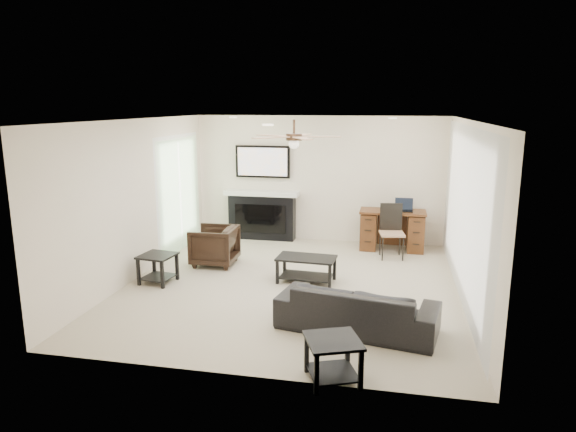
# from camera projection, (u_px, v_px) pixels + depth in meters

# --- Properties ---
(room_shell) EXTENTS (5.50, 5.54, 2.52)m
(room_shell) POSITION_uv_depth(u_px,v_px,m) (306.00, 176.00, 7.57)
(room_shell) COLOR #BCAA97
(room_shell) RESTS_ON ground
(sofa) EXTENTS (2.04, 1.10, 0.56)m
(sofa) POSITION_uv_depth(u_px,v_px,m) (357.00, 308.00, 6.27)
(sofa) COLOR black
(sofa) RESTS_ON ground
(armchair) EXTENTS (0.75, 0.73, 0.67)m
(armchair) POSITION_uv_depth(u_px,v_px,m) (214.00, 246.00, 8.82)
(armchair) COLOR black
(armchair) RESTS_ON ground
(coffee_table) EXTENTS (0.93, 0.55, 0.40)m
(coffee_table) POSITION_uv_depth(u_px,v_px,m) (306.00, 269.00, 7.99)
(coffee_table) COLOR black
(coffee_table) RESTS_ON ground
(end_table_near) EXTENTS (0.68, 0.68, 0.45)m
(end_table_near) POSITION_uv_depth(u_px,v_px,m) (333.00, 360.00, 5.11)
(end_table_near) COLOR black
(end_table_near) RESTS_ON ground
(end_table_left) EXTENTS (0.56, 0.56, 0.45)m
(end_table_left) POSITION_uv_depth(u_px,v_px,m) (158.00, 269.00, 7.95)
(end_table_left) COLOR black
(end_table_left) RESTS_ON ground
(fireplace_unit) EXTENTS (1.52, 0.34, 1.91)m
(fireplace_unit) POSITION_uv_depth(u_px,v_px,m) (262.00, 193.00, 10.38)
(fireplace_unit) COLOR black
(fireplace_unit) RESTS_ON ground
(desk) EXTENTS (1.22, 0.56, 0.76)m
(desk) POSITION_uv_depth(u_px,v_px,m) (392.00, 230.00, 9.72)
(desk) COLOR #3B220E
(desk) RESTS_ON ground
(desk_chair) EXTENTS (0.48, 0.50, 0.97)m
(desk_chair) POSITION_uv_depth(u_px,v_px,m) (392.00, 232.00, 9.17)
(desk_chair) COLOR black
(desk_chair) RESTS_ON ground
(laptop) EXTENTS (0.33, 0.24, 0.23)m
(laptop) POSITION_uv_depth(u_px,v_px,m) (404.00, 205.00, 9.56)
(laptop) COLOR black
(laptop) RESTS_ON desk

